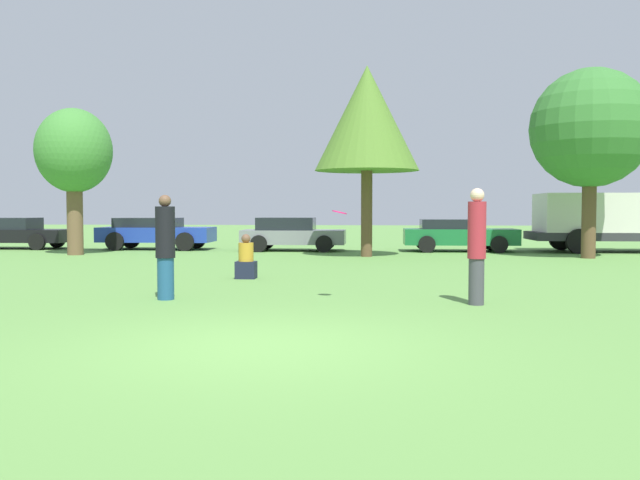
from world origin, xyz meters
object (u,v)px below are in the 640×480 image
person_thrower (165,247)px  parked_car_grey (292,233)px  parked_car_blue (155,232)px  tree_0 (74,153)px  tree_2 (590,129)px  frisbee (340,212)px  tree_1 (367,119)px  parked_car_green (458,234)px  person_catcher (477,245)px  bystander_sitting (246,261)px  delivery_truck_silver (617,219)px  parked_car_black (11,232)px

person_thrower → parked_car_grey: bearing=90.3°
parked_car_blue → parked_car_grey: bearing=-4.1°
tree_0 → parked_car_grey: size_ratio=1.29×
person_thrower → tree_2: bearing=48.2°
frisbee → parked_car_grey: frisbee is taller
tree_2 → parked_car_grey: 11.12m
frisbee → parked_car_grey: 14.28m
frisbee → tree_0: bearing=132.0°
tree_0 → tree_1: size_ratio=0.80×
frisbee → parked_car_green: 14.63m
tree_2 → parked_car_grey: tree_2 is taller
tree_1 → parked_car_blue: 9.83m
person_catcher → parked_car_green: size_ratio=0.46×
tree_0 → frisbee: bearing=-48.0°
person_thrower → bystander_sitting: 3.76m
tree_2 → parked_car_blue: 16.34m
person_catcher → parked_car_blue: size_ratio=0.43×
delivery_truck_silver → parked_car_grey: bearing=-178.9°
person_thrower → tree_1: tree_1 is taller
frisbee → parked_car_grey: size_ratio=0.06×
tree_0 → parked_car_blue: bearing=62.5°
person_catcher → parked_car_black: (-16.45, 14.49, -0.34)m
tree_1 → tree_2: tree_1 is taller
frisbee → bystander_sitting: (-2.37, 3.64, -1.12)m
tree_2 → parked_car_grey: bearing=163.4°
parked_car_green → person_thrower: bearing=-115.9°
parked_car_grey → bystander_sitting: bearing=-88.9°
frisbee → bystander_sitting: frisbee is taller
person_catcher → bystander_sitting: bearing=-37.7°
tree_2 → parked_car_blue: bearing=167.9°
frisbee → tree_1: (0.22, 11.08, 3.06)m
delivery_truck_silver → person_thrower: bearing=-131.7°
bystander_sitting → parked_car_black: (-11.80, 10.67, 0.25)m
tree_2 → parked_car_blue: (-15.61, 3.33, -3.49)m
parked_car_green → delivery_truck_silver: delivery_truck_silver is taller
tree_1 → frisbee: bearing=-91.1°
tree_1 → parked_car_green: tree_1 is taller
bystander_sitting → tree_0: (-7.55, 7.38, 3.12)m
parked_car_blue → delivery_truck_silver: bearing=-0.6°
person_thrower → parked_car_black: person_thrower is taller
frisbee → parked_car_black: size_ratio=0.06×
bystander_sitting → tree_0: 11.00m
tree_0 → tree_1: 10.19m
tree_0 → parked_car_green: (13.51, 3.14, -2.89)m
person_catcher → parked_car_black: 21.93m
bystander_sitting → tree_2: bearing=36.9°
tree_2 → tree_0: bearing=179.9°
tree_1 → parked_car_black: 15.26m
tree_1 → delivery_truck_silver: tree_1 is taller
tree_2 → person_thrower: bearing=-133.6°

